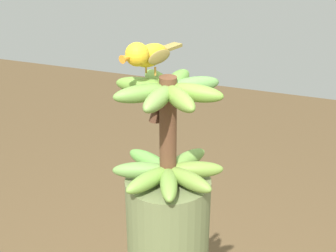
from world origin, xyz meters
The scene contains 2 objects.
banana_bunch centered at (0.00, 0.00, 1.37)m, with size 0.29×0.29×0.29m.
perched_bird centered at (0.05, 0.01, 1.56)m, with size 0.09×0.21×0.09m.
Camera 1 is at (-0.37, 1.02, 1.89)m, focal length 51.23 mm.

